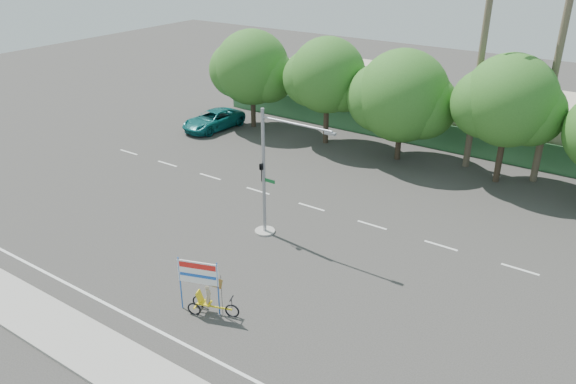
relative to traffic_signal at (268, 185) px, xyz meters
The scene contains 14 objects.
ground 5.40m from the traffic_signal, 61.13° to the right, with size 120.00×120.00×0.00m, color #33302D.
sidewalk_near 12.04m from the traffic_signal, 79.17° to the right, with size 50.00×2.40×0.12m, color gray.
fence 17.76m from the traffic_signal, 82.85° to the left, with size 38.00×0.08×2.00m, color #336B3D.
building_left 23.38m from the traffic_signal, 109.52° to the left, with size 12.00×8.00×4.00m, color beige.
building_right 24.29m from the traffic_signal, 65.15° to the left, with size 14.00×8.00×3.60m, color beige.
tree_far_left 18.45m from the traffic_signal, 130.22° to the left, with size 7.14×6.00×7.96m.
tree_left 14.99m from the traffic_signal, 109.08° to the left, with size 6.66×5.60×8.07m.
tree_center 14.15m from the traffic_signal, 85.33° to the left, with size 7.62×6.40×7.85m.
tree_right 16.38m from the traffic_signal, 59.83° to the left, with size 6.90×5.80×8.36m.
palm_tall 20.04m from the traffic_signal, 56.69° to the left, with size 3.73×3.79×17.45m.
palm_short 17.56m from the traffic_signal, 69.84° to the left, with size 3.73×3.79×14.45m.
traffic_signal is the anchor object (origin of this frame).
trike_billboard 7.56m from the traffic_signal, 75.70° to the right, with size 2.55×1.14×2.63m.
pickup_truck 18.44m from the traffic_signal, 140.53° to the left, with size 2.55×5.53×1.54m, color #0D5E5E.
Camera 1 is at (13.66, -17.45, 15.06)m, focal length 35.00 mm.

